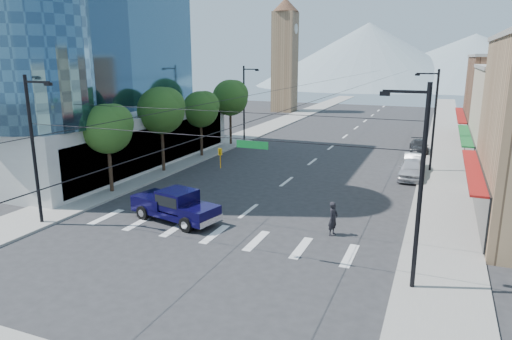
{
  "coord_description": "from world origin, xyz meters",
  "views": [
    {
      "loc": [
        11.32,
        -20.47,
        9.93
      ],
      "look_at": [
        0.74,
        5.52,
        3.0
      ],
      "focal_mm": 32.0,
      "sensor_mm": 36.0,
      "label": 1
    }
  ],
  "objects_px": {
    "pickup_truck": "(175,205)",
    "parked_car_far": "(419,146)",
    "parked_car_near": "(411,169)",
    "parked_car_mid": "(414,163)",
    "pedestrian": "(333,219)"
  },
  "relations": [
    {
      "from": "pickup_truck",
      "to": "parked_car_far",
      "type": "xyz_separation_m",
      "value": [
        12.93,
        28.13,
        -0.39
      ]
    },
    {
      "from": "parked_car_near",
      "to": "parked_car_far",
      "type": "height_order",
      "value": "parked_car_near"
    },
    {
      "from": "pickup_truck",
      "to": "pedestrian",
      "type": "relative_size",
      "value": 3.15
    },
    {
      "from": "pickup_truck",
      "to": "parked_car_far",
      "type": "bearing_deg",
      "value": 78.26
    },
    {
      "from": "parked_car_near",
      "to": "pedestrian",
      "type": "bearing_deg",
      "value": -102.55
    },
    {
      "from": "parked_car_near",
      "to": "parked_car_mid",
      "type": "xyz_separation_m",
      "value": [
        0.0,
        2.83,
        -0.07
      ]
    },
    {
      "from": "pedestrian",
      "to": "parked_car_far",
      "type": "relative_size",
      "value": 0.43
    },
    {
      "from": "parked_car_far",
      "to": "parked_car_mid",
      "type": "bearing_deg",
      "value": -95.55
    },
    {
      "from": "pickup_truck",
      "to": "parked_car_mid",
      "type": "distance_m",
      "value": 23.03
    },
    {
      "from": "parked_car_near",
      "to": "pickup_truck",
      "type": "bearing_deg",
      "value": -128.65
    },
    {
      "from": "pedestrian",
      "to": "parked_car_mid",
      "type": "distance_m",
      "value": 17.98
    },
    {
      "from": "pickup_truck",
      "to": "parked_car_far",
      "type": "distance_m",
      "value": 30.96
    },
    {
      "from": "parked_car_mid",
      "to": "parked_car_far",
      "type": "distance_m",
      "value": 9.08
    },
    {
      "from": "parked_car_mid",
      "to": "parked_car_far",
      "type": "bearing_deg",
      "value": 84.92
    },
    {
      "from": "parked_car_near",
      "to": "parked_car_far",
      "type": "relative_size",
      "value": 1.08
    }
  ]
}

